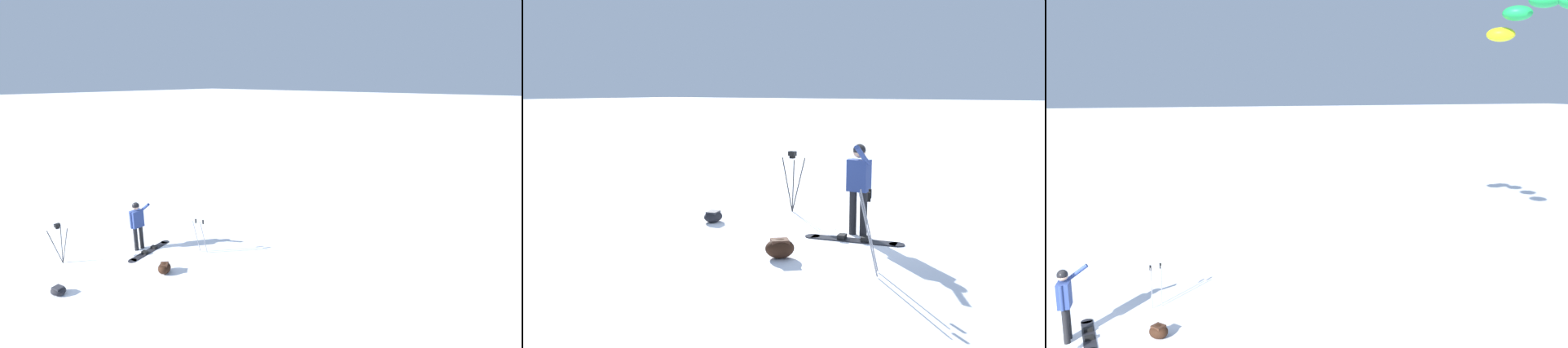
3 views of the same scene
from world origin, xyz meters
TOP-DOWN VIEW (x-y plane):
  - ground_plane at (0.00, 0.00)m, footprint 300.00×300.00m
  - snowboarder at (-0.53, -0.54)m, footprint 0.66×0.47m
  - snowboard at (-0.94, -0.65)m, footprint 0.59×1.83m
  - gear_bag_large at (-1.17, 2.47)m, footprint 0.52×0.45m
  - camera_tripod at (0.58, 1.60)m, footprint 0.51×0.52m
  - gear_bag_small at (-2.55, -0.09)m, footprint 0.61×0.62m
  - ski_poles at (-2.50, -1.64)m, footprint 0.31×0.42m

SIDE VIEW (x-z plane):
  - ground_plane at x=0.00m, z-range 0.00..0.00m
  - snowboard at x=-0.94m, z-range -0.03..0.07m
  - gear_bag_large at x=-1.17m, z-range 0.01..0.23m
  - gear_bag_small at x=-2.55m, z-range 0.01..0.33m
  - ski_poles at x=-2.50m, z-range 0.20..1.45m
  - camera_tripod at x=0.58m, z-range 0.29..1.67m
  - snowboarder at x=-0.53m, z-range 0.19..1.95m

